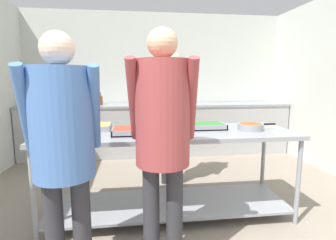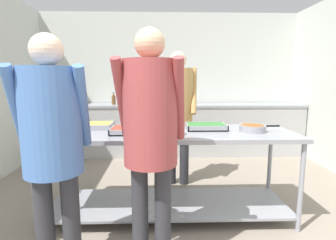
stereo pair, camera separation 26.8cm
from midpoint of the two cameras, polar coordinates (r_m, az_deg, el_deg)
The scene contains 12 objects.
wall_rear at distance 5.21m, azimuth 1.80°, elevation 8.06°, with size 5.00×0.06×2.65m.
back_counter at distance 4.93m, azimuth 2.01°, elevation -1.98°, with size 4.84×0.65×0.94m.
serving_counter at distance 2.67m, azimuth 2.97°, elevation -8.53°, with size 2.49×0.79×0.88m.
serving_tray_roast at distance 2.86m, azimuth -13.75°, elevation -1.24°, with size 0.44×0.32×0.05m.
serving_tray_greens at distance 2.55m, azimuth -4.38°, elevation -2.23°, with size 0.44×0.33×0.05m.
plate_stack at distance 2.47m, azimuth 4.19°, elevation -2.73°, with size 0.23×0.23×0.04m.
serving_tray_vegetables at distance 2.77m, azimuth 10.99°, elevation -1.45°, with size 0.41×0.30×0.05m.
sauce_pan at distance 2.76m, azimuth 20.63°, elevation -1.66°, with size 0.40×0.26×0.07m.
guest_serving_left at distance 1.85m, azimuth -20.20°, elevation -2.93°, with size 0.52×0.39×1.69m.
guest_serving_right at distance 1.84m, azimuth 0.34°, elevation -1.31°, with size 0.51×0.38×1.74m.
cook_behind_counter at distance 3.41m, azimuth 4.47°, elevation 3.42°, with size 0.51×0.38×1.75m.
water_bottle at distance 4.89m, azimuth -10.23°, elevation 4.53°, with size 0.07×0.07×0.22m.
Camera 2 is at (-0.18, -1.15, 1.40)m, focal length 28.00 mm.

